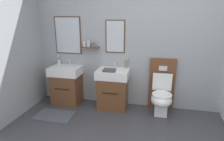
{
  "coord_description": "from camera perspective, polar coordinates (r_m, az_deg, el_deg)",
  "views": [
    {
      "loc": [
        -0.01,
        -1.88,
        1.78
      ],
      "look_at": [
        -0.75,
        1.43,
        0.79
      ],
      "focal_mm": 30.79,
      "sensor_mm": 36.0,
      "label": 1
    }
  ],
  "objects": [
    {
      "name": "soap_dispenser",
      "position": [
        3.75,
        4.37,
        2.04
      ],
      "size": [
        0.06,
        0.06,
        0.2
      ],
      "color": "gray",
      "rests_on": "vanity_sink_right"
    },
    {
      "name": "folded_hand_towel",
      "position": [
        3.52,
        -0.81,
        0.09
      ],
      "size": [
        0.22,
        0.16,
        0.04
      ],
      "primitive_type": "cube",
      "color": "#47474C",
      "rests_on": "vanity_sink_right"
    },
    {
      "name": "bath_mat",
      "position": [
        3.76,
        -16.76,
        -12.63
      ],
      "size": [
        0.68,
        0.44,
        0.01
      ],
      "primitive_type": "cube",
      "color": "#474C56",
      "rests_on": "ground"
    },
    {
      "name": "toilet",
      "position": [
        3.71,
        14.48,
        -6.54
      ],
      "size": [
        0.48,
        0.62,
        1.0
      ],
      "color": "brown",
      "rests_on": "ground"
    },
    {
      "name": "wall_back",
      "position": [
        3.71,
        12.67,
        9.73
      ],
      "size": [
        4.93,
        0.27,
        2.77
      ],
      "color": "#999EA3",
      "rests_on": "ground"
    },
    {
      "name": "toothbrush_cup",
      "position": [
        4.19,
        -15.46,
        2.56
      ],
      "size": [
        0.07,
        0.07,
        0.2
      ],
      "color": "silver",
      "rests_on": "vanity_sink_left"
    },
    {
      "name": "tap_on_right_sink",
      "position": [
        3.79,
        0.86,
        2.03
      ],
      "size": [
        0.03,
        0.13,
        0.11
      ],
      "color": "silver",
      "rests_on": "vanity_sink_right"
    },
    {
      "name": "tap_on_left_sink",
      "position": [
        4.1,
        -12.61,
        2.7
      ],
      "size": [
        0.03,
        0.13,
        0.11
      ],
      "color": "silver",
      "rests_on": "vanity_sink_left"
    },
    {
      "name": "vanity_sink_left",
      "position": [
        4.07,
        -13.24,
        -3.93
      ],
      "size": [
        0.61,
        0.48,
        0.78
      ],
      "color": "brown",
      "rests_on": "ground"
    },
    {
      "name": "vanity_sink_right",
      "position": [
        3.77,
        0.3,
        -5.15
      ],
      "size": [
        0.61,
        0.48,
        0.78
      ],
      "color": "brown",
      "rests_on": "ground"
    }
  ]
}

